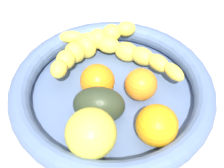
% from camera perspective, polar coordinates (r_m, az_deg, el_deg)
% --- Properties ---
extents(kitchen_counter, '(1.20, 1.20, 0.03)m').
position_cam_1_polar(kitchen_counter, '(0.59, 0.00, -4.30)').
color(kitchen_counter, '#B4A895').
rests_on(kitchen_counter, ground).
extents(fruit_bowl, '(0.34, 0.34, 0.06)m').
position_cam_1_polar(fruit_bowl, '(0.56, 0.00, -1.50)').
color(fruit_bowl, slate).
rests_on(fruit_bowl, kitchen_counter).
extents(banana_draped_left, '(0.17, 0.12, 0.05)m').
position_cam_1_polar(banana_draped_left, '(0.61, -4.08, 6.59)').
color(banana_draped_left, yellow).
rests_on(banana_draped_left, fruit_bowl).
extents(banana_draped_right, '(0.09, 0.25, 0.05)m').
position_cam_1_polar(banana_draped_right, '(0.60, 2.06, 5.71)').
color(banana_draped_right, yellow).
rests_on(banana_draped_right, fruit_bowl).
extents(orange_front, '(0.05, 0.05, 0.05)m').
position_cam_1_polar(orange_front, '(0.54, 5.07, -0.09)').
color(orange_front, orange).
rests_on(orange_front, fruit_bowl).
extents(orange_mid_left, '(0.06, 0.06, 0.06)m').
position_cam_1_polar(orange_mid_left, '(0.55, -2.51, 0.59)').
color(orange_mid_left, orange).
rests_on(orange_mid_left, fruit_bowl).
extents(orange_mid_right, '(0.06, 0.06, 0.06)m').
position_cam_1_polar(orange_mid_right, '(0.49, 7.82, -7.14)').
color(orange_mid_right, orange).
rests_on(orange_mid_right, fruit_bowl).
extents(avocado_dark, '(0.07, 0.09, 0.06)m').
position_cam_1_polar(avocado_dark, '(0.51, -2.28, -3.71)').
color(avocado_dark, '#2E3823').
rests_on(avocado_dark, fruit_bowl).
extents(apple_yellow, '(0.08, 0.08, 0.08)m').
position_cam_1_polar(apple_yellow, '(0.47, -3.69, -8.60)').
color(apple_yellow, '#DDCE44').
rests_on(apple_yellow, fruit_bowl).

